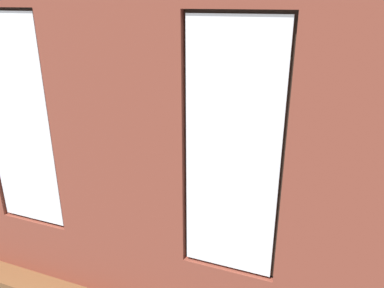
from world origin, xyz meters
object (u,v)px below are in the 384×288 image
object	(u,v)px
cup_ceramic	(205,162)
remote_silver	(183,164)
coffee_table	(183,167)
papasan_chair	(192,128)
remote_gray	(161,164)
potted_plant_by_left_couch	(327,155)
tv_flatscreen	(80,117)
potted_plant_corner_far_left	(370,285)
couch_by_window	(156,238)
candle_jar	(178,158)
potted_plant_foreground_right	(141,100)
media_console	(84,150)
potted_plant_mid_room_small	(262,153)
couch_left	(350,194)
table_plant_small	(185,163)

from	to	relation	value
cup_ceramic	remote_silver	xyz separation A→B (m)	(0.34, 0.15, -0.03)
coffee_table	papasan_chair	world-z (taller)	papasan_chair
remote_gray	potted_plant_by_left_couch	world-z (taller)	potted_plant_by_left_couch
tv_flatscreen	potted_plant_corner_far_left	xyz separation A→B (m)	(-5.06, 2.28, -0.52)
papasan_chair	potted_plant_corner_far_left	world-z (taller)	potted_plant_corner_far_left
couch_by_window	candle_jar	distance (m)	2.18
potted_plant_foreground_right	potted_plant_by_left_couch	world-z (taller)	potted_plant_foreground_right
cup_ceramic	tv_flatscreen	xyz separation A→B (m)	(2.56, -0.05, 0.51)
couch_by_window	papasan_chair	bearing A→B (deg)	-75.41
remote_gray	media_console	world-z (taller)	media_console
tv_flatscreen	potted_plant_mid_room_small	xyz separation A→B (m)	(-3.35, -1.01, -0.64)
papasan_chair	potted_plant_by_left_couch	xyz separation A→B (m)	(-2.83, 0.36, -0.08)
couch_left	papasan_chair	bearing A→B (deg)	-119.74
cup_ceramic	coffee_table	bearing A→B (deg)	24.28
couch_by_window	table_plant_small	world-z (taller)	couch_by_window
cup_ceramic	potted_plant_mid_room_small	bearing A→B (deg)	-126.73
candle_jar	remote_silver	distance (m)	0.19
remote_silver	papasan_chair	distance (m)	1.92
remote_gray	tv_flatscreen	world-z (taller)	tv_flatscreen
candle_jar	remote_gray	world-z (taller)	candle_jar
table_plant_small	potted_plant_corner_far_left	bearing A→B (deg)	144.68
coffee_table	potted_plant_corner_far_left	bearing A→B (deg)	143.81
tv_flatscreen	potted_plant_foreground_right	xyz separation A→B (m)	(-0.30, -1.90, -0.08)
remote_gray	potted_plant_corner_far_left	distance (m)	3.75
candle_jar	remote_gray	xyz separation A→B (m)	(0.22, 0.24, -0.04)
table_plant_small	potted_plant_corner_far_left	world-z (taller)	potted_plant_corner_far_left
tv_flatscreen	potted_plant_by_left_couch	xyz separation A→B (m)	(-4.51, -1.27, -0.60)
couch_left	media_console	bearing A→B (deg)	-92.58
candle_jar	media_console	world-z (taller)	media_console
media_console	potted_plant_foreground_right	bearing A→B (deg)	-99.09
potted_plant_by_left_couch	tv_flatscreen	bearing A→B (deg)	15.78
cup_ceramic	candle_jar	xyz separation A→B (m)	(0.49, 0.04, 0.01)
table_plant_small	potted_plant_foreground_right	world-z (taller)	potted_plant_foreground_right
tv_flatscreen	potted_plant_mid_room_small	size ratio (longest dim) A/B	2.39
coffee_table	potted_plant_by_left_couch	xyz separation A→B (m)	(-2.29, -1.48, 0.00)
potted_plant_corner_far_left	potted_plant_foreground_right	bearing A→B (deg)	-41.31
cup_ceramic	potted_plant_foreground_right	distance (m)	3.01
couch_by_window	coffee_table	distance (m)	2.03
candle_jar	coffee_table	bearing A→B (deg)	144.66
papasan_chair	table_plant_small	bearing A→B (deg)	107.82
potted_plant_foreground_right	potted_plant_corner_far_left	bearing A→B (deg)	138.69
remote_silver	tv_flatscreen	size ratio (longest dim) A/B	0.14
coffee_table	potted_plant_foreground_right	distance (m)	2.89
remote_silver	media_console	size ratio (longest dim) A/B	0.19
candle_jar	potted_plant_foreground_right	distance (m)	2.69
remote_silver	potted_plant_by_left_couch	bearing A→B (deg)	143.71
table_plant_small	tv_flatscreen	xyz separation A→B (m)	(2.31, -0.34, 0.45)
remote_silver	tv_flatscreen	xyz separation A→B (m)	(2.22, -0.20, 0.55)
coffee_table	candle_jar	bearing A→B (deg)	-35.34
candle_jar	potted_plant_by_left_couch	distance (m)	2.80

